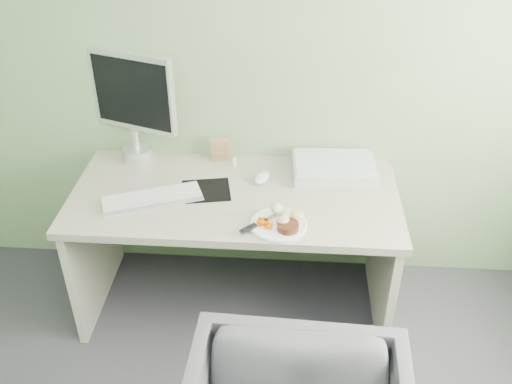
# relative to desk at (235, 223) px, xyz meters

# --- Properties ---
(wall_back) EXTENTS (3.50, 0.00, 3.50)m
(wall_back) POSITION_rel_desk_xyz_m (0.00, 0.38, 0.80)
(wall_back) COLOR gray
(wall_back) RESTS_ON floor
(desk) EXTENTS (1.60, 0.75, 0.73)m
(desk) POSITION_rel_desk_xyz_m (0.00, 0.00, 0.00)
(desk) COLOR #A79C8C
(desk) RESTS_ON floor
(plate) EXTENTS (0.26, 0.26, 0.01)m
(plate) POSITION_rel_desk_xyz_m (0.22, -0.25, 0.19)
(plate) COLOR white
(plate) RESTS_ON desk
(steak) EXTENTS (0.11, 0.11, 0.03)m
(steak) POSITION_rel_desk_xyz_m (0.26, -0.28, 0.21)
(steak) COLOR black
(steak) RESTS_ON plate
(potato_pile) EXTENTS (0.14, 0.12, 0.07)m
(potato_pile) POSITION_rel_desk_xyz_m (0.26, -0.20, 0.23)
(potato_pile) COLOR tan
(potato_pile) RESTS_ON plate
(carrot_heap) EXTENTS (0.07, 0.07, 0.04)m
(carrot_heap) POSITION_rel_desk_xyz_m (0.16, -0.26, 0.22)
(carrot_heap) COLOR #EF5E05
(carrot_heap) RESTS_ON plate
(steak_knife) EXTENTS (0.17, 0.17, 0.02)m
(steak_knife) POSITION_rel_desk_xyz_m (0.12, -0.28, 0.21)
(steak_knife) COLOR silver
(steak_knife) RESTS_ON plate
(mousepad) EXTENTS (0.27, 0.25, 0.00)m
(mousepad) POSITION_rel_desk_xyz_m (-0.14, 0.01, 0.18)
(mousepad) COLOR black
(mousepad) RESTS_ON desk
(keyboard) EXTENTS (0.48, 0.30, 0.02)m
(keyboard) POSITION_rel_desk_xyz_m (-0.39, -0.09, 0.20)
(keyboard) COLOR white
(keyboard) RESTS_ON desk
(computer_mouse) EXTENTS (0.10, 0.13, 0.04)m
(computer_mouse) POSITION_rel_desk_xyz_m (0.12, 0.12, 0.20)
(computer_mouse) COLOR white
(computer_mouse) RESTS_ON desk
(photo_frame) EXTENTS (0.11, 0.03, 0.13)m
(photo_frame) POSITION_rel_desk_xyz_m (-0.10, 0.31, 0.25)
(photo_frame) COLOR #A5754D
(photo_frame) RESTS_ON desk
(eyedrop_bottle) EXTENTS (0.02, 0.02, 0.07)m
(eyedrop_bottle) POSITION_rel_desk_xyz_m (-0.03, 0.26, 0.21)
(eyedrop_bottle) COLOR white
(eyedrop_bottle) RESTS_ON desk
(scanner) EXTENTS (0.44, 0.31, 0.07)m
(scanner) POSITION_rel_desk_xyz_m (0.49, 0.22, 0.22)
(scanner) COLOR #B0B2B7
(scanner) RESTS_ON desk
(monitor) EXTENTS (0.47, 0.20, 0.58)m
(monitor) POSITION_rel_desk_xyz_m (-0.55, 0.32, 0.51)
(monitor) COLOR silver
(monitor) RESTS_ON desk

